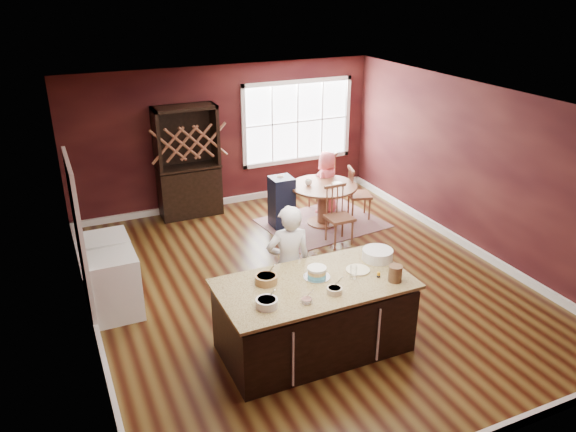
# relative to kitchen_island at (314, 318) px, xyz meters

# --- Properties ---
(room_shell) EXTENTS (7.00, 7.00, 7.00)m
(room_shell) POSITION_rel_kitchen_island_xyz_m (0.59, 1.45, 0.91)
(room_shell) COLOR #543E19
(room_shell) RESTS_ON ground
(window) EXTENTS (2.36, 0.10, 1.66)m
(window) POSITION_rel_kitchen_island_xyz_m (2.09, 4.92, 1.06)
(window) COLOR white
(window) RESTS_ON room_shell
(doorway) EXTENTS (0.08, 1.26, 2.13)m
(doorway) POSITION_rel_kitchen_island_xyz_m (-2.38, 2.05, 0.59)
(doorway) COLOR white
(doorway) RESTS_ON room_shell
(kitchen_island) EXTENTS (2.27, 1.19, 0.92)m
(kitchen_island) POSITION_rel_kitchen_island_xyz_m (0.00, 0.00, 0.00)
(kitchen_island) COLOR black
(kitchen_island) RESTS_ON ground
(dining_table) EXTENTS (1.20, 1.20, 0.75)m
(dining_table) POSITION_rel_kitchen_island_xyz_m (1.84, 3.26, 0.10)
(dining_table) COLOR #966238
(dining_table) RESTS_ON ground
(baker) EXTENTS (0.64, 0.48, 1.61)m
(baker) POSITION_rel_kitchen_island_xyz_m (-0.00, 0.72, 0.37)
(baker) COLOR silver
(baker) RESTS_ON ground
(layer_cake) EXTENTS (0.32, 0.32, 0.13)m
(layer_cake) POSITION_rel_kitchen_island_xyz_m (0.08, 0.10, 0.55)
(layer_cake) COLOR white
(layer_cake) RESTS_ON kitchen_island
(bowl_blue) EXTENTS (0.24, 0.24, 0.09)m
(bowl_blue) POSITION_rel_kitchen_island_xyz_m (-0.70, -0.25, 0.53)
(bowl_blue) COLOR silver
(bowl_blue) RESTS_ON kitchen_island
(bowl_yellow) EXTENTS (0.26, 0.26, 0.10)m
(bowl_yellow) POSITION_rel_kitchen_island_xyz_m (-0.52, 0.22, 0.53)
(bowl_yellow) COLOR #9D6139
(bowl_yellow) RESTS_ON kitchen_island
(bowl_pink) EXTENTS (0.14, 0.14, 0.05)m
(bowl_pink) POSITION_rel_kitchen_island_xyz_m (-0.28, -0.35, 0.51)
(bowl_pink) COLOR silver
(bowl_pink) RESTS_ON kitchen_island
(bowl_olive) EXTENTS (0.18, 0.18, 0.07)m
(bowl_olive) POSITION_rel_kitchen_island_xyz_m (0.10, -0.30, 0.51)
(bowl_olive) COLOR beige
(bowl_olive) RESTS_ON kitchen_island
(drinking_glass) EXTENTS (0.09, 0.09, 0.17)m
(drinking_glass) POSITION_rel_kitchen_island_xyz_m (0.45, -0.11, 0.57)
(drinking_glass) COLOR silver
(drinking_glass) RESTS_ON kitchen_island
(dinner_plate) EXTENTS (0.29, 0.29, 0.02)m
(dinner_plate) POSITION_rel_kitchen_island_xyz_m (0.60, 0.04, 0.49)
(dinner_plate) COLOR beige
(dinner_plate) RESTS_ON kitchen_island
(white_tub) EXTENTS (0.38, 0.38, 0.13)m
(white_tub) POSITION_rel_kitchen_island_xyz_m (0.98, 0.19, 0.55)
(white_tub) COLOR white
(white_tub) RESTS_ON kitchen_island
(stoneware_crock) EXTENTS (0.16, 0.16, 0.19)m
(stoneware_crock) POSITION_rel_kitchen_island_xyz_m (0.87, -0.35, 0.58)
(stoneware_crock) COLOR #4B3B22
(stoneware_crock) RESTS_ON kitchen_island
(toy_figurine) EXTENTS (0.04, 0.04, 0.07)m
(toy_figurine) POSITION_rel_kitchen_island_xyz_m (0.74, -0.20, 0.52)
(toy_figurine) COLOR orange
(toy_figurine) RESTS_ON kitchen_island
(rug) EXTENTS (2.23, 1.82, 0.01)m
(rug) POSITION_rel_kitchen_island_xyz_m (1.84, 3.26, -0.43)
(rug) COLOR brown
(rug) RESTS_ON ground
(chair_east) EXTENTS (0.50, 0.51, 0.99)m
(chair_east) POSITION_rel_kitchen_island_xyz_m (2.58, 3.24, 0.06)
(chair_east) COLOR brown
(chair_east) RESTS_ON ground
(chair_south) EXTENTS (0.43, 0.41, 1.01)m
(chair_south) POSITION_rel_kitchen_island_xyz_m (1.72, 2.45, 0.06)
(chair_south) COLOR brown
(chair_south) RESTS_ON ground
(chair_north) EXTENTS (0.63, 0.62, 1.09)m
(chair_north) POSITION_rel_kitchen_island_xyz_m (2.20, 4.03, 0.11)
(chair_north) COLOR brown
(chair_north) RESTS_ON ground
(seated_woman) EXTENTS (0.71, 0.64, 1.21)m
(seated_woman) POSITION_rel_kitchen_island_xyz_m (2.14, 3.70, 0.17)
(seated_woman) COLOR #EF606C
(seated_woman) RESTS_ON ground
(high_chair) EXTENTS (0.39, 0.39, 0.97)m
(high_chair) POSITION_rel_kitchen_island_xyz_m (1.11, 3.48, 0.04)
(high_chair) COLOR black
(high_chair) RESTS_ON ground
(toddler) EXTENTS (0.18, 0.14, 0.26)m
(toddler) POSITION_rel_kitchen_island_xyz_m (1.09, 3.61, 0.37)
(toddler) COLOR #8CA5BF
(toddler) RESTS_ON high_chair
(table_plate) EXTENTS (0.20, 0.20, 0.02)m
(table_plate) POSITION_rel_kitchen_island_xyz_m (2.09, 3.21, 0.32)
(table_plate) COLOR beige
(table_plate) RESTS_ON dining_table
(table_cup) EXTENTS (0.13, 0.13, 0.10)m
(table_cup) POSITION_rel_kitchen_island_xyz_m (1.59, 3.38, 0.36)
(table_cup) COLOR white
(table_cup) RESTS_ON dining_table
(hutch) EXTENTS (1.13, 0.47, 2.08)m
(hutch) POSITION_rel_kitchen_island_xyz_m (-0.24, 4.67, 0.60)
(hutch) COLOR black
(hutch) RESTS_ON ground
(washer) EXTENTS (0.61, 0.59, 0.88)m
(washer) POSITION_rel_kitchen_island_xyz_m (-2.05, 1.73, 0.00)
(washer) COLOR silver
(washer) RESTS_ON ground
(dryer) EXTENTS (0.61, 0.59, 0.88)m
(dryer) POSITION_rel_kitchen_island_xyz_m (-2.05, 2.37, 0.00)
(dryer) COLOR white
(dryer) RESTS_ON ground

